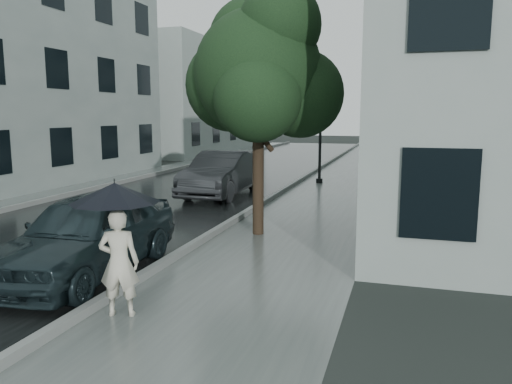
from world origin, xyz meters
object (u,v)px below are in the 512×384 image
(car_far, at_px, (222,173))
(pedestrian, at_px, (119,263))
(street_tree, at_px, (260,72))
(lamp_post, at_px, (317,114))
(car_near, at_px, (88,234))

(car_far, bearing_deg, pedestrian, -77.51)
(street_tree, relative_size, lamp_post, 1.14)
(car_near, bearing_deg, lamp_post, 80.23)
(street_tree, xyz_separation_m, lamp_post, (-0.24, 9.21, -0.96))
(street_tree, bearing_deg, car_near, -117.80)
(pedestrian, xyz_separation_m, car_far, (-2.41, 10.53, -0.00))
(car_near, bearing_deg, pedestrian, -45.24)
(pedestrian, height_order, car_near, pedestrian)
(pedestrian, bearing_deg, street_tree, -112.51)
(lamp_post, bearing_deg, car_near, -115.36)
(pedestrian, relative_size, lamp_post, 0.31)
(street_tree, relative_size, car_near, 1.32)
(car_near, relative_size, car_far, 0.92)
(street_tree, distance_m, lamp_post, 9.26)
(lamp_post, xyz_separation_m, car_far, (-2.65, -4.11, -2.10))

